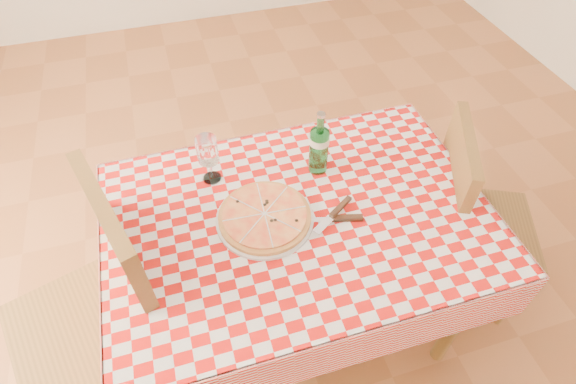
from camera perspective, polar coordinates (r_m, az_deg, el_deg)
The scene contains 8 objects.
dining_table at distance 1.60m, azimuth 1.31°, elevation -5.19°, with size 1.20×0.80×0.75m.
tablecloth at distance 1.52m, azimuth 1.37°, elevation -3.06°, with size 1.30×0.90×0.01m, color #B60F0B.
chair_near at distance 1.97m, azimuth 21.78°, elevation -2.51°, with size 0.55×0.55×0.92m.
chair_far at distance 1.66m, azimuth -22.21°, elevation -12.58°, with size 0.58×0.58×1.02m.
pizza_plate at distance 1.49m, azimuth -2.98°, elevation -3.06°, with size 0.33×0.33×0.04m, color #C58141, non-canonical shape.
water_bottle at distance 1.59m, azimuth 3.98°, elevation 6.25°, with size 0.07×0.07×0.26m, color #1A6B2D, non-canonical shape.
wine_glass at distance 1.59m, azimuth -10.02°, elevation 4.08°, with size 0.07×0.07×0.19m, color white, non-canonical shape.
cutlery at distance 1.50m, azimuth 5.51°, elevation -3.21°, with size 0.27×0.22×0.03m, color silver, non-canonical shape.
Camera 1 is at (-0.31, -0.91, 1.94)m, focal length 28.00 mm.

